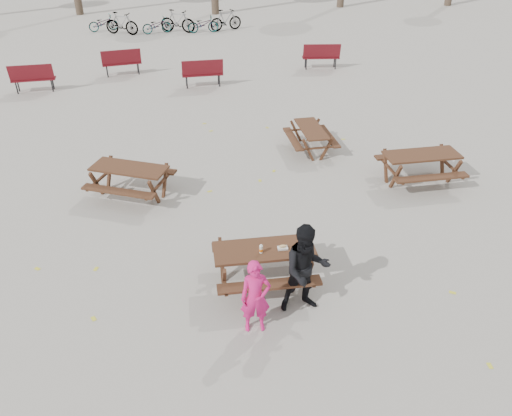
{
  "coord_description": "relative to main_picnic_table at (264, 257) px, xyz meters",
  "views": [
    {
      "loc": [
        -1.17,
        -6.98,
        6.09
      ],
      "look_at": [
        0.0,
        1.0,
        1.0
      ],
      "focal_mm": 35.0,
      "sensor_mm": 36.0,
      "label": 1
    }
  ],
  "objects": [
    {
      "name": "ground",
      "position": [
        0.0,
        0.0,
        -0.59
      ],
      "size": [
        80.0,
        80.0,
        0.0
      ],
      "primitive_type": "plane",
      "color": "gray",
      "rests_on": "ground"
    },
    {
      "name": "main_picnic_table",
      "position": [
        0.0,
        0.0,
        0.0
      ],
      "size": [
        1.8,
        1.45,
        0.78
      ],
      "color": "#372214",
      "rests_on": "ground"
    },
    {
      "name": "food_tray",
      "position": [
        0.32,
        -0.06,
        0.21
      ],
      "size": [
        0.18,
        0.11,
        0.03
      ],
      "primitive_type": "cube",
      "color": "silver",
      "rests_on": "main_picnic_table"
    },
    {
      "name": "bread_roll",
      "position": [
        0.32,
        -0.06,
        0.25
      ],
      "size": [
        0.14,
        0.06,
        0.05
      ],
      "primitive_type": "ellipsoid",
      "color": "tan",
      "rests_on": "food_tray"
    },
    {
      "name": "soda_bottle",
      "position": [
        -0.07,
        -0.11,
        0.26
      ],
      "size": [
        0.07,
        0.07,
        0.17
      ],
      "color": "silver",
      "rests_on": "main_picnic_table"
    },
    {
      "name": "child",
      "position": [
        -0.32,
        -1.11,
        0.08
      ],
      "size": [
        0.5,
        0.33,
        1.34
      ],
      "primitive_type": "imported",
      "rotation": [
        0.0,
        0.0,
        -0.02
      ],
      "color": "#D51A6D",
      "rests_on": "ground"
    },
    {
      "name": "adult",
      "position": [
        0.58,
        -0.75,
        0.25
      ],
      "size": [
        0.84,
        0.67,
        1.68
      ],
      "primitive_type": "imported",
      "rotation": [
        0.0,
        0.0,
        0.04
      ],
      "color": "black",
      "rests_on": "ground"
    },
    {
      "name": "picnic_table_east",
      "position": [
        4.38,
        3.19,
        -0.2
      ],
      "size": [
        1.85,
        1.51,
        0.78
      ],
      "primitive_type": null,
      "rotation": [
        0.0,
        0.0,
        0.03
      ],
      "color": "#372214",
      "rests_on": "ground"
    },
    {
      "name": "picnic_table_north",
      "position": [
        -2.59,
        3.56,
        -0.21
      ],
      "size": [
        2.18,
        2.0,
        0.76
      ],
      "primitive_type": null,
      "rotation": [
        0.0,
        0.0,
        -0.42
      ],
      "color": "#372214",
      "rests_on": "ground"
    },
    {
      "name": "picnic_table_far",
      "position": [
        2.18,
        5.37,
        -0.26
      ],
      "size": [
        1.3,
        1.59,
        0.66
      ],
      "primitive_type": null,
      "rotation": [
        0.0,
        0.0,
        1.61
      ],
      "color": "#372214",
      "rests_on": "ground"
    },
    {
      "name": "park_bench_row",
      "position": [
        -1.53,
        12.24,
        -0.07
      ],
      "size": [
        12.53,
        2.5,
        1.03
      ],
      "color": "maroon",
      "rests_on": "ground"
    },
    {
      "name": "bicycle_row",
      "position": [
        -1.81,
        20.15,
        -0.1
      ],
      "size": [
        8.04,
        2.04,
        1.12
      ],
      "color": "black",
      "rests_on": "ground"
    },
    {
      "name": "fallen_leaves",
      "position": [
        0.5,
        2.5,
        -0.58
      ],
      "size": [
        11.0,
        11.0,
        0.01
      ],
      "primitive_type": null,
      "color": "gold",
      "rests_on": "ground"
    }
  ]
}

